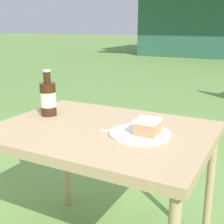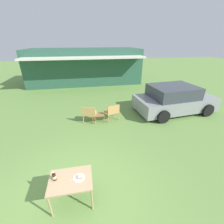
# 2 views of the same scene
# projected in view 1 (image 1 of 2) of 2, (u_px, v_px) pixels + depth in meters

# --- Properties ---
(patio_table) EXTENTS (0.96, 0.71, 0.69)m
(patio_table) POSITION_uv_depth(u_px,v_px,m) (102.00, 142.00, 1.41)
(patio_table) COLOR tan
(patio_table) RESTS_ON ground_plane
(cake_on_plate) EXTENTS (0.26, 0.26, 0.07)m
(cake_on_plate) POSITION_uv_depth(u_px,v_px,m) (143.00, 130.00, 1.30)
(cake_on_plate) COLOR white
(cake_on_plate) RESTS_ON patio_table
(cola_bottle_near) EXTENTS (0.08, 0.08, 0.23)m
(cola_bottle_near) POSITION_uv_depth(u_px,v_px,m) (48.00, 98.00, 1.57)
(cola_bottle_near) COLOR #381E0F
(cola_bottle_near) RESTS_ON patio_table
(fork) EXTENTS (0.20, 0.03, 0.01)m
(fork) POSITION_uv_depth(u_px,v_px,m) (121.00, 132.00, 1.33)
(fork) COLOR silver
(fork) RESTS_ON patio_table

